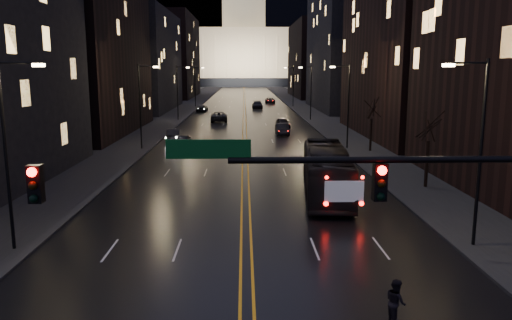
{
  "coord_description": "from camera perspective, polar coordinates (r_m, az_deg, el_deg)",
  "views": [
    {
      "loc": [
        -0.08,
        -12.75,
        8.55
      ],
      "look_at": [
        0.54,
        12.69,
        3.87
      ],
      "focal_mm": 35.0,
      "sensor_mm": 36.0,
      "label": 1
    }
  ],
  "objects": [
    {
      "name": "road",
      "position": [
        143.0,
        -1.35,
        6.99
      ],
      "size": [
        20.0,
        320.0,
        0.02
      ],
      "primitive_type": "cube",
      "color": "black",
      "rests_on": "ground"
    },
    {
      "name": "sidewalk_left",
      "position": [
        143.67,
        -6.99,
        6.97
      ],
      "size": [
        8.0,
        320.0,
        0.16
      ],
      "primitive_type": "cube",
      "color": "black",
      "rests_on": "ground"
    },
    {
      "name": "sidewalk_right",
      "position": [
        143.69,
        4.28,
        7.01
      ],
      "size": [
        8.0,
        320.0,
        0.16
      ],
      "primitive_type": "cube",
      "color": "black",
      "rests_on": "ground"
    },
    {
      "name": "center_line",
      "position": [
        143.0,
        -1.35,
        7.0
      ],
      "size": [
        0.62,
        320.0,
        0.01
      ],
      "primitive_type": "cube",
      "color": "orange",
      "rests_on": "road"
    },
    {
      "name": "building_left_mid",
      "position": [
        70.16,
        -19.35,
        14.31
      ],
      "size": [
        12.0,
        30.0,
        28.0
      ],
      "primitive_type": "cube",
      "color": "black",
      "rests_on": "ground"
    },
    {
      "name": "building_left_far",
      "position": [
        106.83,
        -12.91,
        10.94
      ],
      "size": [
        12.0,
        34.0,
        20.0
      ],
      "primitive_type": "cube",
      "color": "black",
      "rests_on": "ground"
    },
    {
      "name": "building_left_dist",
      "position": [
        154.21,
        -9.37,
        11.57
      ],
      "size": [
        12.0,
        40.0,
        24.0
      ],
      "primitive_type": "cube",
      "color": "black",
      "rests_on": "ground"
    },
    {
      "name": "building_right_mid",
      "position": [
        106.94,
        10.24,
        12.64
      ],
      "size": [
        12.0,
        34.0,
        26.0
      ],
      "primitive_type": "cube",
      "color": "black",
      "rests_on": "ground"
    },
    {
      "name": "building_right_dist",
      "position": [
        154.21,
        6.61,
        11.26
      ],
      "size": [
        12.0,
        40.0,
        22.0
      ],
      "primitive_type": "cube",
      "color": "black",
      "rests_on": "ground"
    },
    {
      "name": "capitol",
      "position": [
        262.89,
        -1.39,
        12.29
      ],
      "size": [
        90.0,
        50.0,
        58.5
      ],
      "color": "black",
      "rests_on": "ground"
    },
    {
      "name": "traffic_signal",
      "position": [
        14.49,
        23.12,
        -4.2
      ],
      "size": [
        17.29,
        0.45,
        7.0
      ],
      "color": "black",
      "rests_on": "ground"
    },
    {
      "name": "streetlamp_right_near",
      "position": [
        25.46,
        23.98,
        1.69
      ],
      "size": [
        2.13,
        0.25,
        9.0
      ],
      "color": "black",
      "rests_on": "ground"
    },
    {
      "name": "streetlamp_left_near",
      "position": [
        25.39,
        -26.39,
        1.48
      ],
      "size": [
        2.13,
        0.25,
        9.0
      ],
      "color": "black",
      "rests_on": "ground"
    },
    {
      "name": "streetlamp_right_mid",
      "position": [
        53.97,
        10.34,
        6.57
      ],
      "size": [
        2.13,
        0.25,
        9.0
      ],
      "color": "black",
      "rests_on": "ground"
    },
    {
      "name": "streetlamp_left_mid",
      "position": [
        53.94,
        -12.94,
        6.47
      ],
      "size": [
        2.13,
        0.25,
        9.0
      ],
      "color": "black",
      "rests_on": "ground"
    },
    {
      "name": "streetlamp_right_far",
      "position": [
        83.53,
        6.18,
        7.98
      ],
      "size": [
        2.13,
        0.25,
        9.0
      ],
      "color": "black",
      "rests_on": "ground"
    },
    {
      "name": "streetlamp_left_far",
      "position": [
        83.51,
        -8.85,
        7.92
      ],
      "size": [
        2.13,
        0.25,
        9.0
      ],
      "color": "black",
      "rests_on": "ground"
    },
    {
      "name": "streetlamp_right_dist",
      "position": [
        113.32,
        4.19,
        8.64
      ],
      "size": [
        2.13,
        0.25,
        9.0
      ],
      "color": "black",
      "rests_on": "ground"
    },
    {
      "name": "streetlamp_left_dist",
      "position": [
        113.31,
        -6.89,
        8.59
      ],
      "size": [
        2.13,
        0.25,
        9.0
      ],
      "color": "black",
      "rests_on": "ground"
    },
    {
      "name": "tree_right_mid",
      "position": [
        37.34,
        19.17,
        3.66
      ],
      "size": [
        2.4,
        2.4,
        6.65
      ],
      "color": "black",
      "rests_on": "ground"
    },
    {
      "name": "tree_right_far",
      "position": [
        52.56,
        13.1,
        5.76
      ],
      "size": [
        2.4,
        2.4,
        6.65
      ],
      "color": "black",
      "rests_on": "ground"
    },
    {
      "name": "bus",
      "position": [
        34.06,
        8.07,
        -1.34
      ],
      "size": [
        3.99,
        12.22,
        3.34
      ],
      "primitive_type": "imported",
      "rotation": [
        0.0,
        0.0,
        -0.1
      ],
      "color": "black",
      "rests_on": "ground"
    },
    {
      "name": "oncoming_car_a",
      "position": [
        56.61,
        -8.3,
        2.31
      ],
      "size": [
        1.82,
        4.05,
        1.35
      ],
      "primitive_type": "imported",
      "rotation": [
        0.0,
        0.0,
        3.2
      ],
      "color": "black",
      "rests_on": "ground"
    },
    {
      "name": "oncoming_car_b",
      "position": [
        60.46,
        -9.39,
        2.85
      ],
      "size": [
        1.93,
        4.57,
        1.47
      ],
      "primitive_type": "imported",
      "rotation": [
        0.0,
        0.0,
        3.23
      ],
      "color": "black",
      "rests_on": "ground"
    },
    {
      "name": "oncoming_car_c",
      "position": [
        81.88,
        -4.25,
        4.96
      ],
      "size": [
        2.91,
        5.87,
        1.6
      ],
      "primitive_type": "imported",
      "rotation": [
        0.0,
        0.0,
        3.19
      ],
      "color": "black",
      "rests_on": "ground"
    },
    {
      "name": "oncoming_car_d",
      "position": [
        100.83,
        -6.2,
        5.89
      ],
      "size": [
        2.21,
        4.9,
        1.39
      ],
      "primitive_type": "imported",
      "rotation": [
        0.0,
        0.0,
        3.09
      ],
      "color": "black",
      "rests_on": "ground"
    },
    {
      "name": "receding_car_a",
      "position": [
        65.06,
        3.01,
        3.52
      ],
      "size": [
        1.65,
        4.57,
        1.5
      ],
      "primitive_type": "imported",
      "rotation": [
        0.0,
        0.0,
        0.01
      ],
      "color": "black",
      "rests_on": "ground"
    },
    {
      "name": "receding_car_b",
      "position": [
        73.05,
        3.09,
        4.26
      ],
      "size": [
        2.1,
        4.42,
        1.46
      ],
      "primitive_type": "imported",
      "rotation": [
        0.0,
        0.0,
        0.09
      ],
      "color": "black",
      "rests_on": "ground"
    },
    {
      "name": "receding_car_c",
      "position": [
        107.93,
        0.16,
        6.3
      ],
      "size": [
        2.25,
        5.49,
        1.59
      ],
      "primitive_type": "imported",
      "rotation": [
        0.0,
        0.0,
        0.0
      ],
      "color": "black",
      "rests_on": "ground"
    },
    {
      "name": "receding_car_d",
      "position": [
        125.45,
        1.63,
        6.83
      ],
      "size": [
        2.36,
        5.04,
        1.4
      ],
      "primitive_type": "imported",
      "rotation": [
        0.0,
        0.0,
        0.01
      ],
      "color": "black",
      "rests_on": "ground"
    },
    {
      "name": "pedestrian_b",
      "position": [
        18.1,
        15.68,
        -15.33
      ],
      "size": [
        0.55,
        0.84,
        1.61
      ],
      "primitive_type": "imported",
      "rotation": [
        0.0,
        0.0,
        1.73
      ],
      "color": "black",
      "rests_on": "ground"
    }
  ]
}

